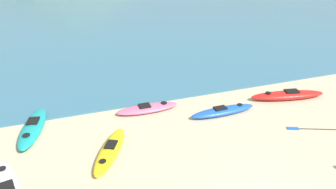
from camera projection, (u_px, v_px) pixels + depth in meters
kayak_on_sand_0 at (288, 95)px, 14.78m from camera, size 3.50×1.39×0.40m
kayak_on_sand_1 at (33, 127)px, 12.21m from camera, size 1.38×3.12×0.41m
kayak_on_sand_3 at (7, 189)px, 9.21m from camera, size 1.31×3.12×0.36m
kayak_on_sand_4 at (110, 150)px, 10.97m from camera, size 1.87×2.80×0.29m
kayak_on_sand_5 at (223, 111)px, 13.47m from camera, size 2.89×0.67×0.34m
kayak_on_sand_6 at (148, 108)px, 13.72m from camera, size 2.65×0.76×0.31m
loose_paddle at (324, 129)px, 12.41m from camera, size 2.63×1.25×0.03m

